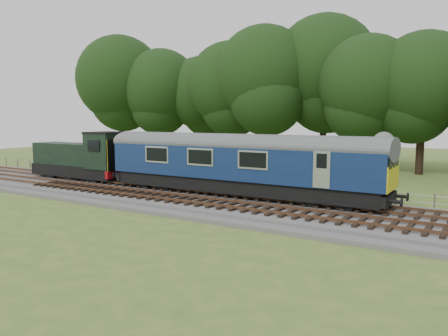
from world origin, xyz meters
The scene contains 9 objects.
ground centered at (0.00, 0.00, 0.00)m, with size 120.00×120.00×0.00m, color #436625.
ballast centered at (0.00, 0.00, 0.17)m, with size 70.00×7.00×0.35m, color #4C4C4F.
track_north centered at (0.00, 1.40, 0.42)m, with size 67.20×2.40×0.21m.
track_south centered at (0.00, -1.60, 0.42)m, with size 67.20×2.40×0.21m.
fence centered at (0.00, 4.50, 0.00)m, with size 64.00×0.12×1.00m, color #6B6054, non-canonical shape.
tree_line centered at (0.00, 22.00, 0.00)m, with size 70.00×8.00×18.00m, color black, non-canonical shape.
dmu_railcar centered at (-2.64, 1.40, 2.61)m, with size 18.05×2.86×3.88m.
shunter_loco centered at (-16.57, 1.40, 1.97)m, with size 8.92×2.60×3.38m.
worker centered at (-12.83, 0.77, 1.18)m, with size 0.60×0.40×1.65m, color orange.
Camera 1 is at (10.65, -21.49, 5.08)m, focal length 35.00 mm.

